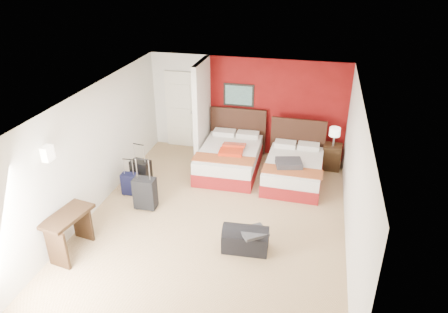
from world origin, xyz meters
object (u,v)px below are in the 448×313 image
(suitcase_black, at_px, (142,175))
(duffel_bag, at_px, (245,240))
(bed_right, at_px, (293,171))
(red_suitcase_open, at_px, (233,149))
(table_lamp, at_px, (334,137))
(bed_left, at_px, (229,160))
(suitcase_navy, at_px, (130,185))
(suitcase_charcoal, at_px, (145,194))
(nightstand, at_px, (332,157))
(desk, at_px, (70,233))

(suitcase_black, xyz_separation_m, duffel_bag, (2.66, -1.61, -0.11))
(bed_right, relative_size, suitcase_black, 2.83)
(bed_right, distance_m, duffel_bag, 2.72)
(red_suitcase_open, xyz_separation_m, duffel_bag, (0.83, -2.75, -0.43))
(table_lamp, bearing_deg, bed_left, -163.66)
(bed_right, xyz_separation_m, suitcase_navy, (-3.41, -1.38, -0.03))
(suitcase_charcoal, bearing_deg, table_lamp, 35.19)
(bed_right, bearing_deg, bed_left, 174.42)
(suitcase_black, relative_size, suitcase_charcoal, 0.97)
(red_suitcase_open, relative_size, suitcase_charcoal, 1.13)
(nightstand, bearing_deg, bed_right, -129.53)
(duffel_bag, xyz_separation_m, desk, (-2.96, -0.76, 0.19))
(bed_left, relative_size, desk, 2.08)
(bed_right, relative_size, desk, 1.92)
(desk, bearing_deg, red_suitcase_open, 68.34)
(duffel_bag, bearing_deg, bed_left, 104.93)
(bed_left, height_order, duffel_bag, bed_left)
(red_suitcase_open, height_order, suitcase_charcoal, red_suitcase_open)
(bed_right, distance_m, nightstand, 1.24)
(red_suitcase_open, xyz_separation_m, desk, (-2.14, -3.50, -0.24))
(nightstand, relative_size, suitcase_charcoal, 0.92)
(bed_left, xyz_separation_m, duffel_bag, (0.93, -2.85, -0.09))
(nightstand, xyz_separation_m, duffel_bag, (-1.47, -3.55, -0.10))
(bed_left, bearing_deg, desk, -120.32)
(red_suitcase_open, bearing_deg, duffel_bag, -76.87)
(suitcase_navy, bearing_deg, desk, -97.16)
(bed_right, bearing_deg, table_lamp, 48.14)
(bed_left, height_order, suitcase_black, suitcase_black)
(bed_left, distance_m, desk, 4.14)
(table_lamp, bearing_deg, red_suitcase_open, -160.74)
(red_suitcase_open, distance_m, suitcase_charcoal, 2.39)
(red_suitcase_open, height_order, desk, desk)
(suitcase_black, distance_m, desk, 2.39)
(red_suitcase_open, distance_m, desk, 4.11)
(nightstand, relative_size, duffel_bag, 0.75)
(bed_right, bearing_deg, suitcase_navy, -156.41)
(suitcase_charcoal, bearing_deg, nightstand, 35.19)
(nightstand, height_order, duffel_bag, nightstand)
(suitcase_black, distance_m, suitcase_navy, 0.37)
(bed_right, relative_size, suitcase_navy, 3.78)
(table_lamp, bearing_deg, suitcase_charcoal, -144.02)
(suitcase_charcoal, xyz_separation_m, suitcase_navy, (-0.54, 0.42, -0.09))
(bed_left, bearing_deg, suitcase_navy, -140.58)
(suitcase_black, distance_m, suitcase_charcoal, 0.86)
(suitcase_black, bearing_deg, desk, -88.22)
(nightstand, relative_size, suitcase_black, 0.95)
(nightstand, bearing_deg, suitcase_navy, -147.97)
(bed_right, xyz_separation_m, desk, (-3.59, -3.41, 0.12))
(red_suitcase_open, bearing_deg, suitcase_black, -151.75)
(bed_left, relative_size, nightstand, 3.23)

